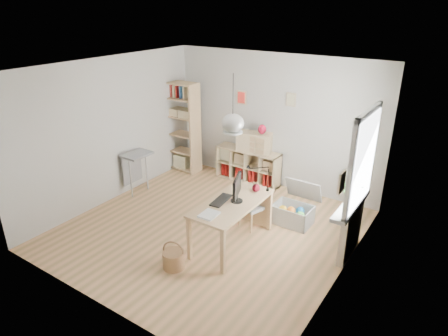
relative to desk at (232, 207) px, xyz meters
The scene contains 20 objects.
ground 0.87m from the desk, 164.74° to the left, with size 4.50×4.50×0.00m, color tan.
room_shell 1.34m from the desk, 164.74° to the left, with size 4.50×4.50×4.50m.
window_unit 2.04m from the desk, 24.12° to the left, with size 0.07×1.16×1.46m.
radiator 1.82m from the desk, 24.58° to the left, with size 0.10×0.80×0.80m, color silver.
windowsill 1.77m from the desk, 25.25° to the left, with size 0.22×1.20×0.06m, color white.
desk is the anchor object (origin of this frame).
cube_shelf 2.48m from the desk, 114.61° to the left, with size 1.40×0.38×0.72m.
tall_bookshelf 3.27m from the desk, 142.99° to the left, with size 0.80×0.38×2.00m.
side_table 2.64m from the desk, 169.06° to the left, with size 0.40×0.55×0.85m.
chair 0.72m from the desk, 88.07° to the left, with size 0.46×0.46×0.74m.
wicker_basket 1.18m from the desk, 110.27° to the right, with size 0.32×0.32×0.44m.
storage_chest 1.37m from the desk, 65.31° to the left, with size 0.66×0.75×0.70m.
monitor 0.33m from the desk, 47.54° to the left, with size 0.21×0.46×0.41m.
keyboard 0.20m from the desk, 157.50° to the right, with size 0.17×0.46×0.02m, color black.
task_lamp 0.71m from the desk, 81.88° to the left, with size 0.38×0.14×0.40m.
yarn_ball 0.55m from the desk, 75.80° to the left, with size 0.13×0.13×0.13m, color #4F0A14.
paper_tray 0.55m from the desk, 95.16° to the right, with size 0.23×0.28×0.03m, color white.
drawer_chest 2.37m from the desk, 111.44° to the left, with size 0.70×0.32×0.40m, color beige.
red_vase 2.37m from the desk, 107.62° to the left, with size 0.17×0.17×0.20m, color maroon.
potted_plant 1.81m from the desk, 27.38° to the left, with size 0.33×0.29×0.37m, color #306E29.
Camera 1 is at (3.46, -4.73, 3.61)m, focal length 32.00 mm.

